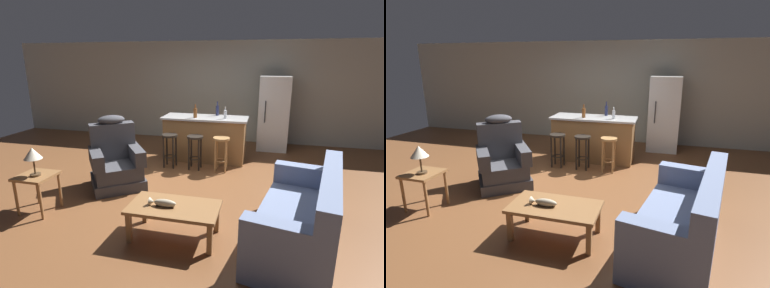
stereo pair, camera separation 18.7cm
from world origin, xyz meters
The scene contains 16 objects.
ground_plane centered at (0.00, 0.00, 0.00)m, with size 12.00×12.00×0.00m.
back_wall centered at (0.00, 3.12, 1.30)m, with size 12.00×0.05×2.60m.
coffee_table centered at (0.25, -1.69, 0.36)m, with size 1.10×0.60×0.42m.
fish_figurine centered at (0.12, -1.73, 0.46)m, with size 0.34×0.10×0.10m.
couch centered at (1.74, -1.48, 0.34)m, with size 1.21×2.03×0.94m.
recliner_near_lamp centered at (-1.21, -0.38, 0.42)m, with size 1.18×1.18×1.20m.
end_table centered at (-1.84, -1.53, 0.46)m, with size 0.48×0.48×0.56m.
table_lamp centered at (-1.81, -1.57, 0.87)m, with size 0.24×0.24×0.41m.
kitchen_island centered at (0.00, 1.35, 0.48)m, with size 1.80×0.70×0.95m.
bar_stool_left centered at (-0.60, 0.72, 0.47)m, with size 0.32×0.32×0.68m.
bar_stool_middle centered at (-0.07, 0.72, 0.47)m, with size 0.32×0.32×0.68m.
bar_stool_right centered at (0.45, 0.72, 0.47)m, with size 0.32×0.32×0.68m.
refrigerator centered at (1.42, 2.55, 0.88)m, with size 0.70×0.69×1.76m.
bottle_tall_green centered at (0.22, 1.59, 1.07)m, with size 0.07×0.07×0.31m.
bottle_short_amber centered at (-0.19, 1.22, 1.06)m, with size 0.08×0.08×0.28m.
bottle_wine_dark centered at (0.44, 1.26, 1.04)m, with size 0.06×0.06×0.25m.
Camera 2 is at (1.44, -4.77, 2.12)m, focal length 28.00 mm.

